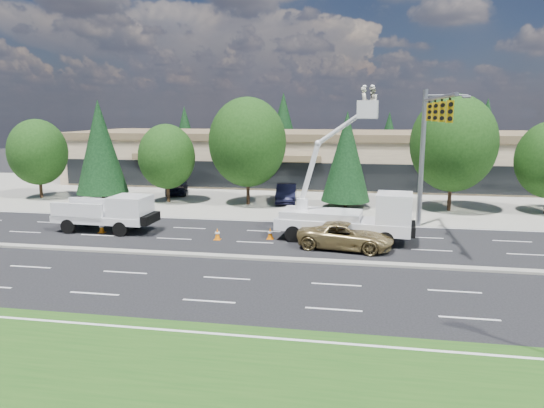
% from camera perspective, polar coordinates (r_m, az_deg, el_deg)
% --- Properties ---
extents(ground, '(140.00, 140.00, 0.00)m').
position_cam_1_polar(ground, '(25.56, -3.49, -6.39)').
color(ground, black).
rests_on(ground, ground).
extents(concrete_apron, '(140.00, 22.00, 0.01)m').
position_cam_1_polar(concrete_apron, '(44.78, 2.31, 1.01)').
color(concrete_apron, gray).
rests_on(concrete_apron, ground).
extents(grass_verge, '(140.00, 10.00, 0.01)m').
position_cam_1_polar(grass_verge, '(14.27, -16.26, -21.37)').
color(grass_verge, '#1C4814').
rests_on(grass_verge, ground).
extents(road_median, '(120.00, 0.55, 0.12)m').
position_cam_1_polar(road_median, '(25.55, -3.49, -6.26)').
color(road_median, gray).
rests_on(road_median, ground).
extents(strip_mall, '(50.40, 15.40, 5.50)m').
position_cam_1_polar(strip_mall, '(54.26, 3.69, 5.69)').
color(strip_mall, tan).
rests_on(strip_mall, ground).
extents(tree_front_a, '(5.05, 5.05, 7.00)m').
position_cam_1_polar(tree_front_a, '(47.74, -25.86, 5.51)').
color(tree_front_a, '#332114').
rests_on(tree_front_a, ground).
extents(tree_front_b, '(4.39, 4.39, 8.65)m').
position_cam_1_polar(tree_front_b, '(44.50, -19.56, 6.37)').
color(tree_front_b, '#332114').
rests_on(tree_front_b, ground).
extents(tree_front_c, '(4.77, 4.77, 6.62)m').
position_cam_1_polar(tree_front_c, '(41.97, -12.29, 5.46)').
color(tree_front_c, '#332114').
rests_on(tree_front_c, ground).
extents(tree_front_d, '(6.34, 6.34, 8.79)m').
position_cam_1_polar(tree_front_d, '(39.81, -2.89, 7.26)').
color(tree_front_d, '#332114').
rests_on(tree_front_d, ground).
extents(tree_front_e, '(3.89, 3.89, 7.67)m').
position_cam_1_polar(tree_front_e, '(38.95, 8.75, 5.55)').
color(tree_front_e, '#332114').
rests_on(tree_front_e, ground).
extents(tree_front_f, '(6.44, 6.44, 8.93)m').
position_cam_1_polar(tree_front_f, '(39.56, 20.54, 6.70)').
color(tree_front_f, '#332114').
rests_on(tree_front_f, ground).
extents(tree_back_a, '(4.29, 4.29, 8.45)m').
position_cam_1_polar(tree_back_a, '(69.96, -10.19, 8.05)').
color(tree_back_a, '#332114').
rests_on(tree_back_a, ground).
extents(tree_back_b, '(5.19, 5.19, 10.23)m').
position_cam_1_polar(tree_back_b, '(66.52, 1.35, 8.91)').
color(tree_back_b, '#332114').
rests_on(tree_back_b, ground).
extents(tree_back_c, '(3.89, 3.89, 7.68)m').
position_cam_1_polar(tree_back_c, '(66.03, 13.56, 7.41)').
color(tree_back_c, '#332114').
rests_on(tree_back_c, ground).
extents(tree_back_d, '(4.75, 4.75, 9.37)m').
position_cam_1_polar(tree_back_d, '(67.85, 23.84, 7.66)').
color(tree_back_d, '#332114').
rests_on(tree_back_d, ground).
extents(signal_mast, '(2.76, 10.16, 9.00)m').
position_cam_1_polar(signal_mast, '(31.19, 17.94, 7.52)').
color(signal_mast, gray).
rests_on(signal_mast, ground).
extents(utility_pickup, '(6.22, 2.62, 2.35)m').
position_cam_1_polar(utility_pickup, '(32.67, -18.55, -1.42)').
color(utility_pickup, white).
rests_on(utility_pickup, ground).
extents(bucket_truck, '(8.04, 3.23, 9.03)m').
position_cam_1_polar(bucket_truck, '(28.78, 9.43, -0.77)').
color(bucket_truck, white).
rests_on(bucket_truck, ground).
extents(traffic_cone_a, '(0.40, 0.40, 0.70)m').
position_cam_1_polar(traffic_cone_a, '(32.61, -19.41, -2.62)').
color(traffic_cone_a, orange).
rests_on(traffic_cone_a, ground).
extents(traffic_cone_b, '(0.40, 0.40, 0.70)m').
position_cam_1_polar(traffic_cone_b, '(29.28, -6.45, -3.54)').
color(traffic_cone_b, orange).
rests_on(traffic_cone_b, ground).
extents(traffic_cone_c, '(0.40, 0.40, 0.70)m').
position_cam_1_polar(traffic_cone_c, '(29.25, -0.21, -3.49)').
color(traffic_cone_c, orange).
rests_on(traffic_cone_c, ground).
extents(traffic_cone_d, '(0.40, 0.40, 0.70)m').
position_cam_1_polar(traffic_cone_d, '(28.13, 12.29, -4.31)').
color(traffic_cone_d, orange).
rests_on(traffic_cone_d, ground).
extents(minivan, '(5.58, 3.21, 1.46)m').
position_cam_1_polar(minivan, '(27.44, 8.64, -3.71)').
color(minivan, olive).
rests_on(minivan, ground).
extents(parked_car_west, '(3.24, 5.14, 1.63)m').
position_cam_1_polar(parked_car_west, '(46.46, -11.16, 2.18)').
color(parked_car_west, black).
rests_on(parked_car_west, ground).
extents(parked_car_east, '(2.09, 4.84, 1.55)m').
position_cam_1_polar(parked_car_east, '(41.23, 1.69, 1.27)').
color(parked_car_east, black).
rests_on(parked_car_east, ground).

